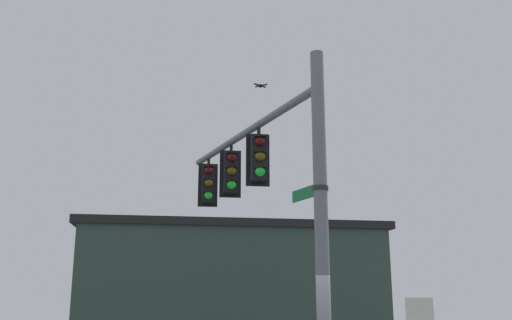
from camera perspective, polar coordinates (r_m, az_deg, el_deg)
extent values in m
cylinder|color=slate|center=(10.07, 6.65, -6.79)|extent=(0.25, 0.25, 6.68)
cylinder|color=slate|center=(13.50, -1.11, 2.73)|extent=(2.12, 6.42, 0.17)
cylinder|color=black|center=(12.79, 0.28, 2.86)|extent=(0.08, 0.08, 0.18)
cube|color=black|center=(12.63, 0.29, 0.18)|extent=(0.36, 0.30, 1.05)
sphere|color=#590F0F|center=(12.54, 0.41, 1.94)|extent=(0.22, 0.22, 0.22)
cube|color=black|center=(12.55, 0.43, 2.40)|extent=(0.24, 0.20, 0.03)
sphere|color=brown|center=(12.45, 0.42, 0.39)|extent=(0.22, 0.22, 0.22)
cube|color=black|center=(12.45, 0.43, 0.86)|extent=(0.24, 0.20, 0.03)
sphere|color=#1EE533|center=(12.37, 0.42, -1.18)|extent=(0.22, 0.22, 0.22)
cube|color=black|center=(12.37, 0.43, -0.71)|extent=(0.24, 0.20, 0.03)
cube|color=black|center=(12.79, 0.18, 0.00)|extent=(0.54, 0.03, 1.22)
cylinder|color=black|center=(14.21, -2.53, 1.16)|extent=(0.08, 0.08, 0.18)
cube|color=black|center=(14.07, -2.56, -1.26)|extent=(0.36, 0.30, 1.05)
sphere|color=#590F0F|center=(13.97, -2.46, 0.31)|extent=(0.22, 0.22, 0.22)
cube|color=black|center=(13.97, -2.45, 0.72)|extent=(0.24, 0.20, 0.03)
sphere|color=brown|center=(13.88, -2.48, -1.09)|extent=(0.22, 0.22, 0.22)
cube|color=black|center=(13.89, -2.47, -0.68)|extent=(0.24, 0.20, 0.03)
sphere|color=#1EE533|center=(13.81, -2.49, -2.51)|extent=(0.22, 0.22, 0.22)
cube|color=black|center=(13.81, -2.48, -2.09)|extent=(0.24, 0.20, 0.03)
cube|color=black|center=(14.23, -2.62, -1.41)|extent=(0.54, 0.03, 1.22)
cylinder|color=black|center=(15.67, -4.82, -0.22)|extent=(0.08, 0.08, 0.18)
cube|color=black|center=(15.54, -4.87, -2.43)|extent=(0.36, 0.30, 1.05)
sphere|color=#590F0F|center=(15.43, -4.80, -1.02)|extent=(0.22, 0.22, 0.22)
cube|color=black|center=(15.43, -4.79, -0.64)|extent=(0.24, 0.20, 0.03)
sphere|color=brown|center=(15.36, -4.82, -2.29)|extent=(0.22, 0.22, 0.22)
cube|color=black|center=(15.36, -4.81, -1.92)|extent=(0.24, 0.20, 0.03)
sphere|color=#1EE533|center=(15.29, -4.85, -3.58)|extent=(0.22, 0.22, 0.22)
cube|color=black|center=(15.29, -4.84, -3.20)|extent=(0.24, 0.20, 0.03)
cube|color=black|center=(15.71, -4.91, -2.55)|extent=(0.54, 0.03, 1.22)
cube|color=#147238|center=(10.67, 4.90, -3.42)|extent=(0.28, 0.84, 0.22)
cube|color=white|center=(10.66, 4.91, -3.41)|extent=(0.26, 0.84, 0.04)
cylinder|color=#262626|center=(10.18, 6.54, -2.88)|extent=(0.29, 0.29, 0.08)
ellipsoid|color=black|center=(16.05, 0.46, 7.53)|extent=(0.10, 0.24, 0.08)
cube|color=black|center=(16.06, 0.53, 7.56)|extent=(0.35, 0.09, 0.10)
cube|color=black|center=(16.05, 0.39, 7.57)|extent=(0.34, 0.09, 0.11)
cube|color=#33473D|center=(23.91, -2.75, -13.23)|extent=(11.78, 6.40, 4.72)
cube|color=#193F1E|center=(27.28, -3.58, -12.79)|extent=(10.52, 1.19, 0.30)
cube|color=black|center=(24.06, -2.68, -7.25)|extent=(12.25, 6.65, 0.30)
cube|color=silver|center=(12.55, 16.29, -14.98)|extent=(0.60, 0.04, 0.76)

